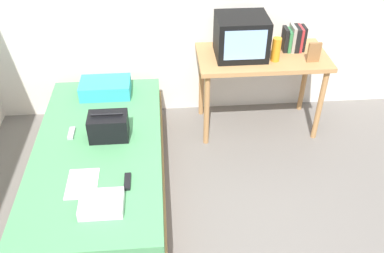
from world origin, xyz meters
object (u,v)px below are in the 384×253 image
at_px(book_row, 294,39).
at_px(remote_silver, 71,133).
at_px(remote_dark, 127,181).
at_px(pillow, 106,88).
at_px(picture_frame, 314,52).
at_px(folded_towel, 102,204).
at_px(tv, 241,37).
at_px(bed, 101,169).
at_px(magazine, 82,184).
at_px(desk, 262,65).
at_px(water_bottle, 276,50).
at_px(handbag, 109,126).

distance_m(book_row, remote_silver, 2.10).
relative_size(book_row, remote_dark, 1.48).
relative_size(pillow, remote_dark, 2.83).
height_order(picture_frame, folded_towel, picture_frame).
bearing_deg(remote_dark, tv, 51.44).
xyz_separation_m(bed, remote_silver, (-0.22, 0.16, 0.25)).
relative_size(book_row, folded_towel, 0.83).
distance_m(book_row, magazine, 2.23).
relative_size(desk, water_bottle, 5.51).
relative_size(book_row, handbag, 0.77).
bearing_deg(tv, folded_towel, -128.09).
bearing_deg(pillow, magazine, -93.45).
distance_m(water_bottle, folded_towel, 1.96).
height_order(tv, remote_silver, tv).
xyz_separation_m(bed, tv, (1.22, 0.80, 0.72)).
relative_size(bed, magazine, 6.90).
xyz_separation_m(handbag, remote_dark, (0.16, -0.52, -0.09)).
height_order(desk, picture_frame, picture_frame).
bearing_deg(picture_frame, tv, 164.67).
bearing_deg(book_row, remote_dark, -138.62).
height_order(tv, remote_dark, tv).
height_order(tv, magazine, tv).
xyz_separation_m(tv, remote_silver, (-1.43, -0.64, -0.47)).
relative_size(pillow, magazine, 1.52).
distance_m(picture_frame, magazine, 2.19).
bearing_deg(pillow, folded_towel, -86.40).
relative_size(pillow, remote_silver, 3.07).
height_order(desk, water_bottle, water_bottle).
bearing_deg(desk, pillow, -177.94).
relative_size(pillow, handbag, 1.47).
bearing_deg(picture_frame, remote_silver, -167.00).
distance_m(desk, remote_silver, 1.77).
bearing_deg(tv, desk, -3.07).
distance_m(tv, folded_towel, 1.88).
xyz_separation_m(desk, remote_dark, (-1.17, -1.21, -0.19)).
relative_size(bed, book_row, 8.65).
bearing_deg(tv, book_row, 8.52).
bearing_deg(water_bottle, book_row, 43.00).
bearing_deg(water_bottle, remote_dark, -138.90).
xyz_separation_m(water_bottle, remote_silver, (-1.72, -0.52, -0.40)).
bearing_deg(handbag, water_bottle, 22.01).
distance_m(water_bottle, book_row, 0.29).
distance_m(desk, tv, 0.35).
xyz_separation_m(handbag, remote_silver, (-0.31, 0.05, -0.09)).
height_order(pillow, handbag, handbag).
bearing_deg(folded_towel, desk, 46.97).
bearing_deg(book_row, desk, -163.68).
bearing_deg(remote_dark, picture_frame, 33.64).
bearing_deg(bed, folded_towel, -81.44).
height_order(water_bottle, book_row, book_row).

